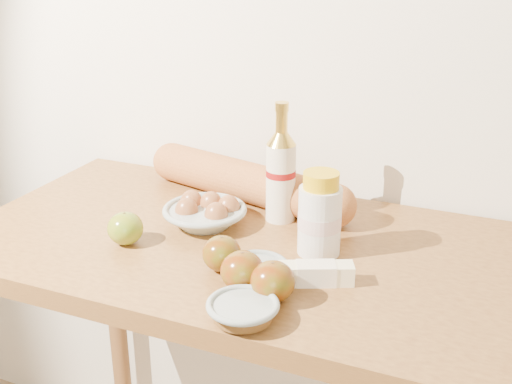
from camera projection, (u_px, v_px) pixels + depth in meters
The scene contains 13 objects.
back_wall at pixel (321, 13), 1.37m from camera, with size 3.50×0.02×2.60m, color silver.
table at pixel (262, 299), 1.29m from camera, with size 1.20×0.60×0.90m.
bourbon_bottle at pixel (281, 174), 1.31m from camera, with size 0.07×0.07×0.25m.
cream_bottle at pixel (320, 216), 1.18m from camera, with size 0.09×0.09×0.16m.
egg_bowl at pixel (206, 213), 1.32m from camera, with size 0.18×0.18×0.06m.
baguette at pixel (246, 182), 1.43m from camera, with size 0.55×0.22×0.09m.
apple_yellowgreen at pixel (125, 228), 1.23m from camera, with size 0.07×0.07×0.06m.
apple_redgreen_front at pixel (222, 253), 1.14m from camera, with size 0.09×0.09×0.06m.
apple_redgreen_right at pixel (242, 271), 1.07m from camera, with size 0.08×0.08×0.07m.
sugar_bowl at pixel (243, 310), 0.99m from camera, with size 0.14×0.14×0.03m.
syrup_bowl at pixel (257, 271), 1.11m from camera, with size 0.14×0.14×0.03m.
butter_stick at pixel (316, 274), 1.10m from camera, with size 0.13×0.08×0.04m.
apple_extra at pixel (273, 281), 1.04m from camera, with size 0.08×0.08×0.07m.
Camera 1 is at (0.42, 0.15, 1.46)m, focal length 45.00 mm.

